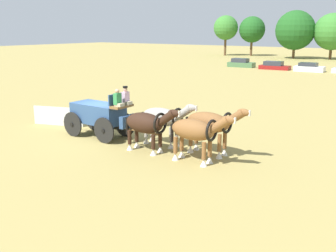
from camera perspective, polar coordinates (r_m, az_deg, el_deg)
The scene contains 14 objects.
ground_plane at distance 21.22m, azimuth -9.98°, elevation -1.47°, with size 220.00×220.00×0.00m, color #9E8C4C.
show_wagon at distance 20.82m, azimuth -9.78°, elevation 1.70°, with size 5.83×1.76×2.78m.
draft_horse_rear_near at distance 18.99m, azimuth -0.64°, elevation 1.11°, with size 3.20×0.92×2.21m.
draft_horse_rear_off at distance 17.99m, azimuth -3.09°, elevation 0.26°, with size 3.06×0.99×2.17m.
draft_horse_lead_near at distance 17.62m, azimuth 6.22°, elevation 0.28°, with size 3.17×0.96×2.30m.
draft_horse_lead_off at distance 16.54m, azimuth 4.04°, elevation -0.81°, with size 3.09×0.94×2.23m.
parked_vehicle_a at distance 60.67m, azimuth 10.54°, elevation 8.94°, with size 4.01×2.04×1.29m.
parked_vehicle_b at distance 58.04m, azimuth 15.17°, elevation 8.41°, with size 4.32×2.09×1.14m.
parked_vehicle_c at distance 56.58m, azimuth 19.80°, elevation 7.97°, with size 3.96×2.15×1.17m.
tree_a at distance 87.09m, azimuth 8.39°, elevation 13.92°, with size 5.15×5.15×8.42m.
tree_b at distance 86.94m, azimuth 12.12°, elevation 13.52°, with size 5.45×5.45×8.19m.
tree_c at distance 80.70m, azimuth 17.98°, elevation 13.08°, with size 7.44×7.44×9.06m.
tree_d at distance 80.53m, azimuth 22.77°, elevation 12.51°, with size 6.77×6.77×8.47m.
sponsor_banner at distance 24.06m, azimuth -15.67°, elevation 1.38°, with size 3.20×0.06×1.10m, color silver.
Camera 1 is at (14.75, -14.21, 5.54)m, focal length 41.99 mm.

